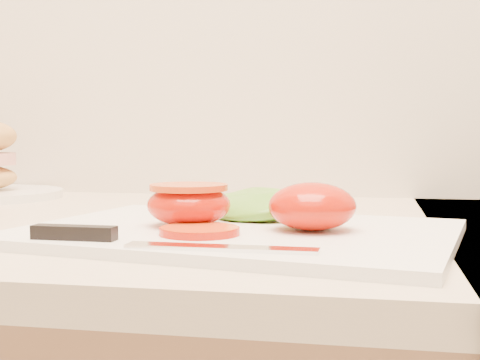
# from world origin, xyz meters

# --- Properties ---
(cutting_board) EXTENTS (0.44, 0.35, 0.01)m
(cutting_board) POSITION_xyz_m (-0.02, 1.56, 0.94)
(cutting_board) COLOR white
(cutting_board) RESTS_ON counter
(tomato_half_dome) EXTENTS (0.08, 0.08, 0.04)m
(tomato_half_dome) POSITION_xyz_m (0.05, 1.56, 0.96)
(tomato_half_dome) COLOR red
(tomato_half_dome) RESTS_ON cutting_board
(tomato_half_cut) EXTENTS (0.08, 0.08, 0.04)m
(tomato_half_cut) POSITION_xyz_m (-0.07, 1.57, 0.96)
(tomato_half_cut) COLOR red
(tomato_half_cut) RESTS_ON cutting_board
(tomato_slice_0) EXTENTS (0.07, 0.07, 0.01)m
(tomato_slice_0) POSITION_xyz_m (-0.04, 1.52, 0.94)
(tomato_slice_0) COLOR #ED551D
(tomato_slice_0) RESTS_ON cutting_board
(lettuce_leaf_0) EXTENTS (0.17, 0.16, 0.03)m
(lettuce_leaf_0) POSITION_xyz_m (-0.02, 1.65, 0.95)
(lettuce_leaf_0) COLOR #68B530
(lettuce_leaf_0) RESTS_ON cutting_board
(knife) EXTENTS (0.25, 0.04, 0.01)m
(knife) POSITION_xyz_m (-0.09, 1.46, 0.94)
(knife) COLOR silver
(knife) RESTS_ON cutting_board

